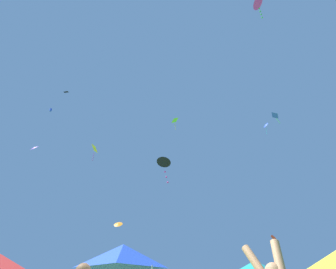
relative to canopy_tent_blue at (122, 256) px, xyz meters
name	(u,v)px	position (x,y,z in m)	size (l,w,h in m)	color
canopy_tent_blue	(122,256)	(0.00, 0.00, 0.00)	(3.22, 3.22, 3.45)	#9E9EA3
canopy_tent_teal	(256,268)	(8.96, 5.54, -0.07)	(3.15, 3.15, 3.37)	#9E9EA3
kite_magenta_delta	(257,3)	(11.33, -1.79, 22.99)	(1.60, 1.68, 2.66)	#D6389E
kite_lime_diamond	(175,121)	(4.21, 13.18, 18.96)	(1.03, 0.94, 1.83)	#75D138
kite_blue_box	(51,110)	(-14.90, 15.71, 21.96)	(0.47, 0.45, 0.64)	blue
kite_blue_delta	(266,125)	(19.62, 16.13, 21.24)	(0.87, 1.11, 2.06)	blue
kite_black_diamond	(66,92)	(-11.06, 10.88, 21.35)	(0.73, 0.76, 0.43)	black
kite_orange_delta	(118,224)	(-2.53, 16.48, 5.35)	(1.18, 1.02, 0.80)	orange
kite_blue_diamond	(276,116)	(17.96, 10.61, 18.63)	(1.02, 0.93, 1.88)	blue
kite_purple_delta	(34,148)	(-11.54, 9.44, 11.43)	(1.05, 0.98, 0.71)	purple
kite_yellow_diamond	(95,149)	(-6.00, 12.60, 13.38)	(1.01, 1.00, 2.34)	yellow
kite_red_delta	(274,238)	(18.02, 19.35, 4.59)	(0.57, 0.83, 1.71)	red
kite_black_delta	(164,162)	(1.88, -1.96, 4.20)	(1.02, 1.02, 1.44)	black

